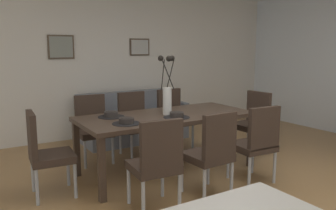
% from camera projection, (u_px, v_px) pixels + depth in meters
% --- Properties ---
extents(ground_plane, '(9.00, 9.00, 0.00)m').
position_uv_depth(ground_plane, '(226.00, 197.00, 3.67)').
color(ground_plane, olive).
extents(back_wall_panel, '(9.00, 0.10, 2.60)m').
position_uv_depth(back_wall_panel, '(108.00, 63.00, 6.19)').
color(back_wall_panel, silver).
rests_on(back_wall_panel, ground).
extents(dining_table, '(2.20, 0.98, 0.74)m').
position_uv_depth(dining_table, '(167.00, 120.00, 4.36)').
color(dining_table, '#3D2D23').
rests_on(dining_table, ground).
extents(dining_chair_near_left, '(0.47, 0.47, 0.92)m').
position_uv_depth(dining_chair_near_left, '(157.00, 160.00, 3.30)').
color(dining_chair_near_left, '#33261E').
rests_on(dining_chair_near_left, ground).
extents(dining_chair_near_right, '(0.46, 0.46, 0.92)m').
position_uv_depth(dining_chair_near_right, '(93.00, 125.00, 4.79)').
color(dining_chair_near_right, '#33261E').
rests_on(dining_chair_near_right, ground).
extents(dining_chair_far_left, '(0.46, 0.46, 0.92)m').
position_uv_depth(dining_chair_far_left, '(212.00, 150.00, 3.62)').
color(dining_chair_far_left, '#33261E').
rests_on(dining_chair_far_left, ground).
extents(dining_chair_far_right, '(0.45, 0.45, 0.92)m').
position_uv_depth(dining_chair_far_right, '(135.00, 120.00, 5.10)').
color(dining_chair_far_right, '#33261E').
rests_on(dining_chair_far_right, ground).
extents(dining_chair_mid_left, '(0.47, 0.47, 0.92)m').
position_uv_depth(dining_chair_mid_left, '(257.00, 140.00, 3.99)').
color(dining_chair_mid_left, '#33261E').
rests_on(dining_chair_mid_left, ground).
extents(dining_chair_mid_right, '(0.47, 0.47, 0.92)m').
position_uv_depth(dining_chair_mid_right, '(173.00, 115.00, 5.47)').
color(dining_chair_mid_right, '#33261E').
rests_on(dining_chair_mid_right, ground).
extents(dining_chair_head_west, '(0.47, 0.47, 0.92)m').
position_uv_depth(dining_chair_head_west, '(44.00, 150.00, 3.62)').
color(dining_chair_head_west, '#33261E').
rests_on(dining_chair_head_west, ground).
extents(dining_chair_head_east, '(0.47, 0.47, 0.92)m').
position_uv_depth(dining_chair_head_east, '(253.00, 119.00, 5.17)').
color(dining_chair_head_east, '#33261E').
rests_on(dining_chair_head_east, ground).
extents(centerpiece_vase, '(0.21, 0.23, 0.73)m').
position_uv_depth(centerpiece_vase, '(167.00, 92.00, 4.30)').
color(centerpiece_vase, silver).
rests_on(centerpiece_vase, dining_table).
extents(placemat_near_left, '(0.32, 0.32, 0.01)m').
position_uv_depth(placemat_near_left, '(127.00, 123.00, 3.82)').
color(placemat_near_left, black).
rests_on(placemat_near_left, dining_table).
extents(bowl_near_left, '(0.17, 0.17, 0.07)m').
position_uv_depth(bowl_near_left, '(126.00, 120.00, 3.81)').
color(bowl_near_left, '#2D2826').
rests_on(bowl_near_left, dining_table).
extents(placemat_near_right, '(0.32, 0.32, 0.01)m').
position_uv_depth(placemat_near_right, '(111.00, 117.00, 4.19)').
color(placemat_near_right, black).
rests_on(placemat_near_right, dining_table).
extents(bowl_near_right, '(0.17, 0.17, 0.07)m').
position_uv_depth(bowl_near_right, '(111.00, 114.00, 4.19)').
color(bowl_near_right, '#2D2826').
rests_on(bowl_near_right, dining_table).
extents(placemat_far_left, '(0.32, 0.32, 0.01)m').
position_uv_depth(placemat_far_left, '(177.00, 117.00, 4.16)').
color(placemat_far_left, black).
rests_on(placemat_far_left, dining_table).
extents(bowl_far_left, '(0.17, 0.17, 0.07)m').
position_uv_depth(bowl_far_left, '(177.00, 114.00, 4.15)').
color(bowl_far_left, '#2D2826').
rests_on(bowl_far_left, dining_table).
extents(sofa, '(1.75, 0.84, 0.80)m').
position_uv_depth(sofa, '(132.00, 123.00, 6.00)').
color(sofa, slate).
rests_on(sofa, ground).
extents(framed_picture_left, '(0.42, 0.03, 0.39)m').
position_uv_depth(framed_picture_left, '(61.00, 47.00, 5.66)').
color(framed_picture_left, '#473828').
extents(framed_picture_center, '(0.40, 0.03, 0.31)m').
position_uv_depth(framed_picture_center, '(140.00, 47.00, 6.40)').
color(framed_picture_center, '#473828').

